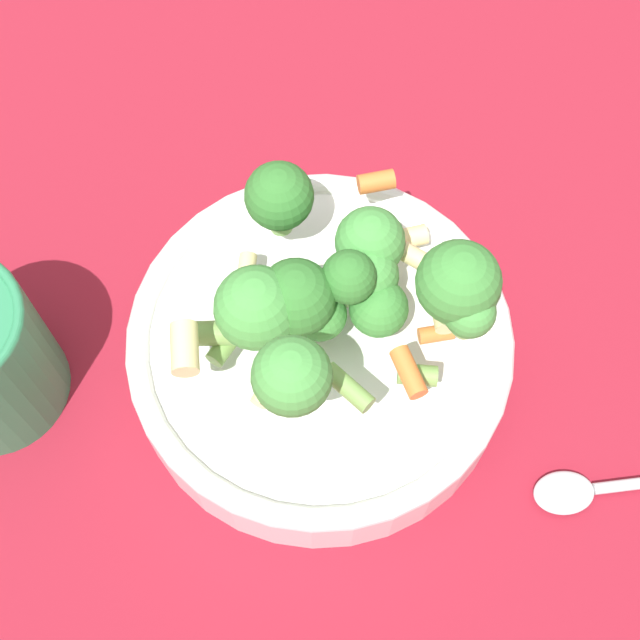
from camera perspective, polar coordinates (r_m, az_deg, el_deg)
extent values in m
plane|color=maroon|center=(0.56, 0.00, -2.93)|extent=(3.00, 3.00, 0.00)
cylinder|color=white|center=(0.54, 0.00, -2.06)|extent=(0.23, 0.23, 0.04)
torus|color=white|center=(0.52, 0.00, -1.13)|extent=(0.23, 0.23, 0.01)
cylinder|color=#8CB766|center=(0.51, 3.65, -0.19)|extent=(0.01, 0.01, 0.01)
sphere|color=#3D8438|center=(0.50, 3.78, 0.77)|extent=(0.03, 0.03, 0.03)
cylinder|color=#8CB766|center=(0.47, 9.23, -0.44)|extent=(0.01, 0.01, 0.01)
sphere|color=#479342|center=(0.45, 9.55, 0.48)|extent=(0.03, 0.03, 0.03)
cylinder|color=#8CB766|center=(0.52, 2.93, 1.63)|extent=(0.01, 0.01, 0.02)
sphere|color=#479342|center=(0.50, 3.06, 2.87)|extent=(0.04, 0.04, 0.04)
cylinder|color=#8CB766|center=(0.51, 0.25, -0.15)|extent=(0.01, 0.01, 0.01)
sphere|color=#3D8438|center=(0.50, 0.26, 0.75)|extent=(0.03, 0.03, 0.03)
cylinder|color=#8CB766|center=(0.45, -1.72, -4.81)|extent=(0.01, 0.01, 0.02)
sphere|color=#479342|center=(0.42, -1.81, -3.62)|extent=(0.04, 0.04, 0.04)
cylinder|color=#8CB766|center=(0.48, 8.40, 0.87)|extent=(0.02, 0.02, 0.02)
sphere|color=#3D8438|center=(0.45, 8.85, 2.38)|extent=(0.04, 0.04, 0.04)
cylinder|color=#8CB766|center=(0.50, -3.88, -0.63)|extent=(0.02, 0.02, 0.02)
sphere|color=#479342|center=(0.47, -4.08, 0.78)|extent=(0.05, 0.05, 0.05)
cylinder|color=#8CB766|center=(0.53, -2.52, 6.45)|extent=(0.01, 0.01, 0.02)
sphere|color=#33722D|center=(0.51, -2.63, 7.93)|extent=(0.04, 0.04, 0.04)
cylinder|color=#8CB766|center=(0.50, -1.48, -0.01)|extent=(0.02, 0.02, 0.02)
sphere|color=#33722D|center=(0.48, -1.56, 1.44)|extent=(0.04, 0.04, 0.04)
cylinder|color=#8CB766|center=(0.53, 2.67, 3.80)|extent=(0.01, 0.01, 0.02)
sphere|color=#479342|center=(0.50, 2.80, 5.29)|extent=(0.04, 0.04, 0.04)
cylinder|color=#8CB766|center=(0.50, 1.79, 1.69)|extent=(0.01, 0.01, 0.01)
sphere|color=#33722D|center=(0.48, 1.86, 2.76)|extent=(0.03, 0.03, 0.03)
cylinder|color=#729E4C|center=(0.48, 6.14, -3.67)|extent=(0.02, 0.02, 0.01)
cylinder|color=#729E4C|center=(0.46, 1.81, -4.35)|extent=(0.03, 0.01, 0.01)
cylinder|color=#729E4C|center=(0.50, -6.19, -1.75)|extent=(0.01, 0.02, 0.01)
cylinder|color=orange|center=(0.53, 3.61, 8.82)|extent=(0.02, 0.02, 0.01)
cylinder|color=#729E4C|center=(0.49, 9.41, 0.13)|extent=(0.02, 0.02, 0.01)
cylinder|color=beige|center=(0.52, -4.99, 2.68)|extent=(0.02, 0.03, 0.01)
cylinder|color=beige|center=(0.50, 7.97, 0.61)|extent=(0.03, 0.03, 0.01)
cylinder|color=beige|center=(0.54, 5.88, 5.31)|extent=(0.02, 0.02, 0.01)
cylinder|color=orange|center=(0.51, 7.43, -0.87)|extent=(0.02, 0.02, 0.01)
cylinder|color=beige|center=(0.52, 5.70, 4.24)|extent=(0.03, 0.01, 0.01)
cylinder|color=#729E4C|center=(0.50, -6.94, -0.84)|extent=(0.03, 0.03, 0.01)
cylinder|color=beige|center=(0.46, -8.66, -1.80)|extent=(0.03, 0.03, 0.01)
cylinder|color=beige|center=(0.49, -3.57, -4.33)|extent=(0.01, 0.02, 0.01)
cylinder|color=orange|center=(0.46, 5.70, -3.35)|extent=(0.03, 0.02, 0.01)
ellipsoid|color=silver|center=(0.55, 15.34, -10.62)|extent=(0.04, 0.04, 0.01)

